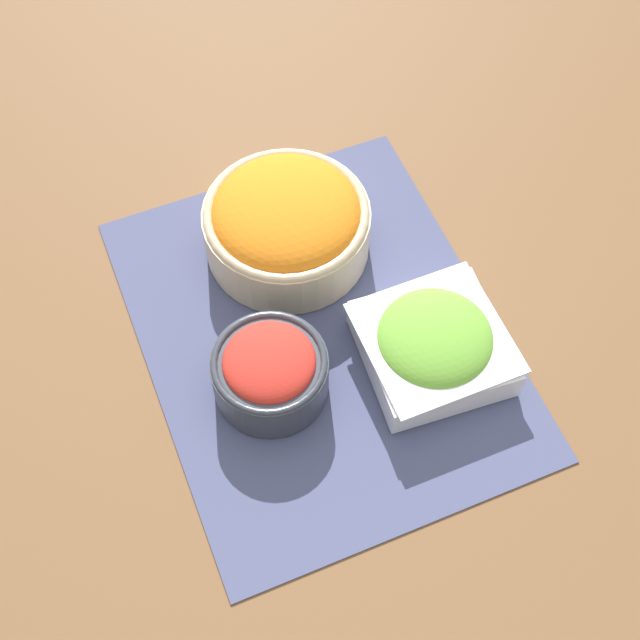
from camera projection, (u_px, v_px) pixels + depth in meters
name	position (u px, v px, depth m)	size (l,w,h in m)	color
ground_plane	(320.00, 335.00, 1.00)	(3.00, 3.00, 0.00)	brown
placemat	(320.00, 335.00, 1.00)	(0.48, 0.38, 0.00)	#474C70
tomato_bowl	(270.00, 371.00, 0.93)	(0.12, 0.12, 0.07)	#333842
carrot_bowl	(287.00, 222.00, 1.02)	(0.19, 0.19, 0.09)	#C6B28E
lettuce_bowl	(434.00, 344.00, 0.95)	(0.16, 0.16, 0.06)	white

